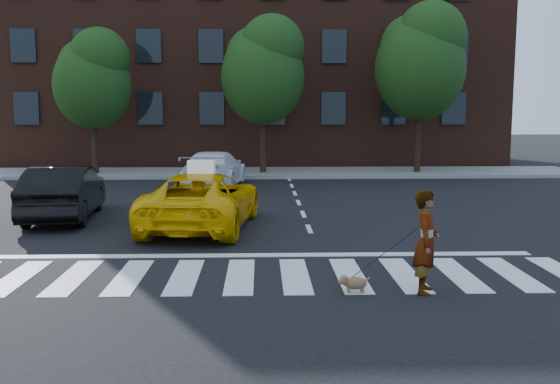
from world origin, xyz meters
name	(u,v)px	position (x,y,z in m)	size (l,w,h in m)	color
ground	(240,276)	(0.00, 0.00, 0.00)	(120.00, 120.00, 0.00)	black
crosswalk	(240,276)	(0.00, 0.00, 0.01)	(13.00, 2.40, 0.01)	silver
stop_line	(243,255)	(0.00, 1.60, 0.01)	(12.00, 0.30, 0.01)	silver
sidewalk_far	(252,173)	(0.00, 17.50, 0.07)	(30.00, 4.00, 0.15)	slate
building	(253,55)	(0.00, 25.00, 6.00)	(26.00, 10.00, 12.00)	#482519
tree_left	(93,75)	(-6.97, 17.00, 4.44)	(3.39, 3.38, 6.50)	black
tree_mid	(264,66)	(0.53, 17.00, 4.85)	(3.69, 3.69, 7.10)	black
tree_right	(421,57)	(7.53, 17.00, 5.26)	(4.00, 4.00, 7.70)	black
taxi	(203,200)	(-1.10, 4.65, 0.71)	(2.35, 5.10, 1.42)	#F1B705
black_sedan	(64,192)	(-5.00, 6.07, 0.74)	(1.56, 4.47, 1.47)	black
white_suv	(215,169)	(-1.40, 13.05, 0.69)	(1.93, 4.76, 1.38)	white
woman	(426,242)	(3.09, -1.10, 0.85)	(0.62, 0.41, 1.71)	#999999
dog	(353,283)	(1.89, -1.10, 0.18)	(0.54, 0.22, 0.31)	olive
taxi_sign	(201,167)	(-1.10, 4.45, 1.58)	(0.65, 0.28, 0.32)	white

